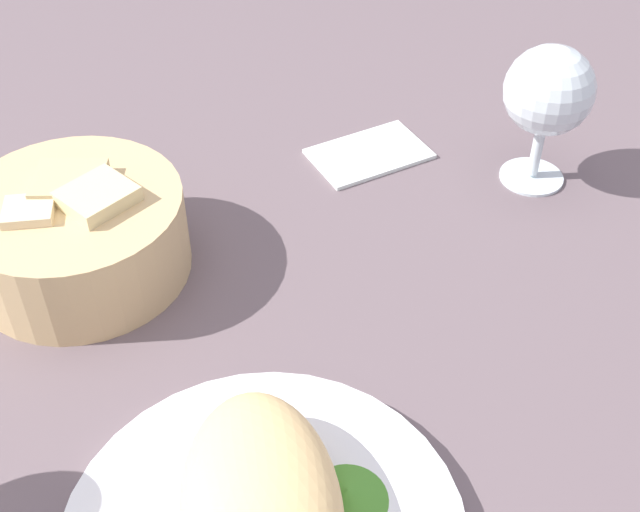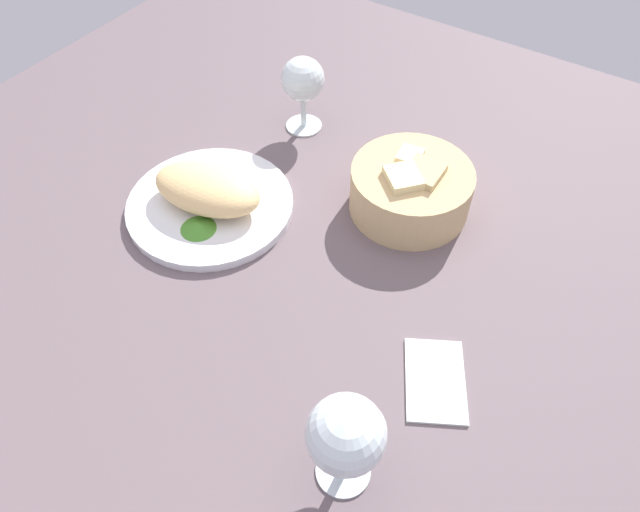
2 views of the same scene
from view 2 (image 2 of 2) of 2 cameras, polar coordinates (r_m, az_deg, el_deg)
The scene contains 8 objects.
ground_plane at distance 83.58cm, azimuth -2.35°, elevation -0.62°, with size 140.00×140.00×2.00cm, color #625357.
plate at distance 90.30cm, azimuth -10.49°, elevation 4.82°, with size 24.77×24.77×1.40cm, color white.
omelette at distance 88.03cm, azimuth -10.79°, elevation 6.35°, with size 16.56×9.48×5.25cm, color #EBC27E.
lettuce_garnish at distance 85.87cm, azimuth -11.65°, elevation 2.85°, with size 5.18×5.18×1.13cm, color #44862A.
bread_basket at distance 87.75cm, azimuth 8.70°, elevation 6.38°, with size 17.67×17.67×8.37cm.
wine_glass_near at distance 59.15cm, azimuth 2.50°, elevation -16.92°, with size 7.95×7.95×13.40cm.
wine_glass_far at distance 99.36cm, azimuth -1.67°, elevation 16.35°, with size 7.09×7.09×12.86cm.
folded_napkin at distance 72.83cm, azimuth 11.03°, elevation -11.57°, with size 11.00×7.00×0.80cm, color white.
Camera 2 is at (32.11, -42.75, 63.24)cm, focal length 33.30 mm.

